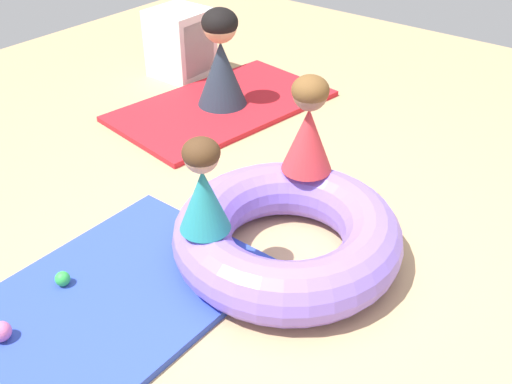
# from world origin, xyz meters

# --- Properties ---
(ground_plane) EXTENTS (8.00, 8.00, 0.00)m
(ground_plane) POSITION_xyz_m (0.00, 0.00, 0.00)
(ground_plane) COLOR tan
(gym_mat_near_right) EXTENTS (1.84, 0.99, 0.04)m
(gym_mat_near_right) POSITION_xyz_m (-0.86, 0.52, 0.02)
(gym_mat_near_right) COLOR #2D47B7
(gym_mat_near_right) RESTS_ON ground
(gym_mat_near_left) EXTENTS (1.76, 1.17, 0.04)m
(gym_mat_near_left) POSITION_xyz_m (1.28, 1.49, 0.02)
(gym_mat_near_left) COLOR red
(gym_mat_near_left) RESTS_ON ground
(inflatable_cushion) EXTENTS (1.16, 1.16, 0.30)m
(inflatable_cushion) POSITION_xyz_m (0.13, 0.05, 0.15)
(inflatable_cushion) COLOR #8466E0
(inflatable_cushion) RESTS_ON ground
(child_in_red) EXTENTS (0.31, 0.31, 0.54)m
(child_in_red) POSITION_xyz_m (0.52, 0.21, 0.56)
(child_in_red) COLOR red
(child_in_red) RESTS_ON inflatable_cushion
(child_in_teal) EXTENTS (0.34, 0.34, 0.48)m
(child_in_teal) POSITION_xyz_m (-0.22, 0.28, 0.53)
(child_in_teal) COLOR teal
(child_in_teal) RESTS_ON inflatable_cushion
(adult_seated) EXTENTS (0.53, 0.53, 0.73)m
(adult_seated) POSITION_xyz_m (1.28, 1.49, 0.40)
(adult_seated) COLOR #232D3D
(adult_seated) RESTS_ON gym_mat_near_left
(play_ball_pink) EXTENTS (0.09, 0.09, 0.09)m
(play_ball_pink) POSITION_xyz_m (-1.11, 0.68, 0.09)
(play_ball_pink) COLOR pink
(play_ball_pink) RESTS_ON gym_mat_near_right
(play_ball_green) EXTENTS (0.07, 0.07, 0.07)m
(play_ball_green) POSITION_xyz_m (-0.73, 0.76, 0.08)
(play_ball_green) COLOR green
(play_ball_green) RESTS_ON gym_mat_near_right
(play_ball_orange) EXTENTS (0.09, 0.09, 0.09)m
(play_ball_orange) POSITION_xyz_m (-0.26, 0.35, 0.09)
(play_ball_orange) COLOR orange
(play_ball_orange) RESTS_ON gym_mat_near_right
(storage_cube) EXTENTS (0.44, 0.44, 0.56)m
(storage_cube) POSITION_xyz_m (1.58, 2.18, 0.28)
(storage_cube) COLOR white
(storage_cube) RESTS_ON ground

